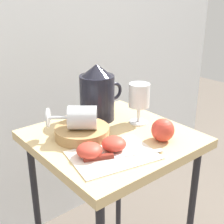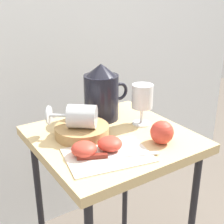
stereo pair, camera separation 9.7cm
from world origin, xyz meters
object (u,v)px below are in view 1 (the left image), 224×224
object	(u,v)px
apple_half_left	(89,150)
knife	(112,156)
wine_glass_tipped_near	(81,118)
apple_half_right	(114,144)
wine_glass_upright	(139,98)
apple_whole	(163,130)
table	(112,156)
pitcher	(97,97)
basket_tray	(82,132)

from	to	relation	value
apple_half_left	knife	xyz separation A→B (m)	(0.05, -0.04, -0.02)
wine_glass_tipped_near	apple_half_right	size ratio (longest dim) A/B	2.23
wine_glass_upright	apple_whole	bearing A→B (deg)	-104.52
table	knife	size ratio (longest dim) A/B	3.15
apple_half_left	apple_whole	bearing A→B (deg)	-13.52
wine_glass_tipped_near	apple_whole	world-z (taller)	wine_glass_tipped_near
table	apple_half_right	distance (m)	0.15
wine_glass_tipped_near	apple_half_left	bearing A→B (deg)	-114.46
pitcher	basket_tray	bearing A→B (deg)	-145.21
basket_tray	apple_whole	distance (m)	0.25
wine_glass_tipped_near	apple_whole	bearing A→B (deg)	-42.28
apple_half_right	knife	world-z (taller)	apple_half_right
pitcher	wine_glass_tipped_near	bearing A→B (deg)	-144.33
basket_tray	apple_half_left	distance (m)	0.13
apple_whole	table	bearing A→B (deg)	126.45
basket_tray	pitcher	xyz separation A→B (m)	(0.13, 0.09, 0.07)
wine_glass_upright	knife	world-z (taller)	wine_glass_upright
wine_glass_tipped_near	apple_whole	xyz separation A→B (m)	(0.19, -0.17, -0.04)
apple_half_left	apple_half_right	world-z (taller)	same
knife	apple_half_right	bearing A→B (deg)	43.63
pitcher	apple_half_right	bearing A→B (deg)	-116.11
pitcher	apple_whole	world-z (taller)	pitcher
wine_glass_tipped_near	apple_half_right	world-z (taller)	wine_glass_tipped_near
wine_glass_upright	knife	size ratio (longest dim) A/B	0.66
table	pitcher	bearing A→B (deg)	71.60
basket_tray	apple_whole	xyz separation A→B (m)	(0.18, -0.18, 0.02)
table	apple_half_right	xyz separation A→B (m)	(-0.06, -0.09, 0.10)
wine_glass_tipped_near	apple_half_left	size ratio (longest dim) A/B	2.23
pitcher	wine_glass_upright	size ratio (longest dim) A/B	1.41
wine_glass_tipped_near	apple_half_right	xyz separation A→B (m)	(0.03, -0.13, -0.05)
basket_tray	knife	distance (m)	0.17
basket_tray	wine_glass_upright	world-z (taller)	wine_glass_upright
apple_half_left	apple_half_right	bearing A→B (deg)	-9.84
table	apple_half_left	bearing A→B (deg)	-152.80
wine_glass_upright	apple_half_right	size ratio (longest dim) A/B	1.99
wine_glass_upright	knife	distance (m)	0.28
pitcher	wine_glass_upright	xyz separation A→B (m)	(0.09, -0.12, 0.01)
pitcher	wine_glass_tipped_near	world-z (taller)	pitcher
wine_glass_tipped_near	pitcher	bearing A→B (deg)	35.67
basket_tray	wine_glass_tipped_near	size ratio (longest dim) A/B	1.08
apple_half_left	apple_whole	distance (m)	0.25
basket_tray	pitcher	bearing A→B (deg)	34.79
basket_tray	apple_whole	world-z (taller)	apple_whole
apple_whole	knife	size ratio (longest dim) A/B	0.33
table	apple_whole	world-z (taller)	apple_whole
apple_half_right	knife	distance (m)	0.05
pitcher	knife	bearing A→B (deg)	-119.14
basket_tray	wine_glass_upright	xyz separation A→B (m)	(0.22, -0.03, 0.08)
wine_glass_upright	apple_half_right	distance (m)	0.23
basket_tray	knife	world-z (taller)	basket_tray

